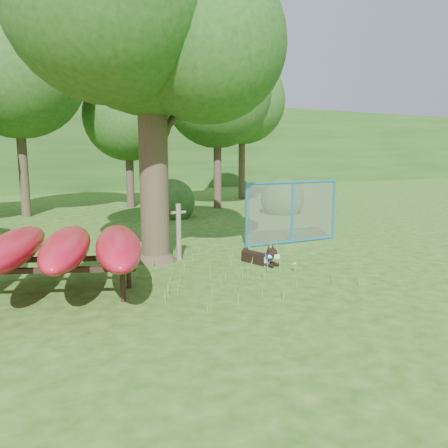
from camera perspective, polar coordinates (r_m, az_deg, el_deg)
name	(u,v)px	position (r m, az deg, el deg)	size (l,w,h in m)	color
ground	(244,286)	(8.31, 2.65, -8.11)	(80.00, 80.00, 0.00)	#224D0F
oak_tree	(147,11)	(10.47, -10.04, 25.67)	(6.03, 5.70, 8.19)	#382D1F
wooden_post	(179,230)	(10.20, -5.95, -0.84)	(0.36, 0.12, 1.33)	brown
kayak_rack	(40,248)	(8.13, -22.87, -2.86)	(4.06, 4.39, 1.14)	black
husky_dog	(262,257)	(9.88, 4.92, -4.27)	(0.50, 1.09, 0.49)	black
fence_section	(292,212)	(12.18, 8.93, 1.52)	(2.96, 0.16, 2.88)	teal
wildflower_clump	(294,264)	(9.31, 9.18, -5.24)	(0.10, 0.08, 0.21)	#4D8B2D
bg_tree_b	(16,69)	(19.13, -25.52, 17.79)	(5.20, 5.20, 8.22)	#382D1F
bg_tree_c	(128,117)	(20.66, -12.43, 13.54)	(4.00, 4.00, 6.12)	#382D1F
bg_tree_d	(217,94)	(20.16, -0.87, 16.65)	(4.80, 4.80, 7.50)	#382D1F
bg_tree_e	(242,101)	(24.21, 2.39, 15.74)	(4.60, 4.60, 7.55)	#382D1F
shrub_right	(282,213)	(18.35, 7.60, 1.39)	(1.80, 1.80, 1.80)	#224C18
shrub_mid	(172,218)	(17.12, -6.79, 0.84)	(1.80, 1.80, 1.80)	#224C18
wooded_hillside	(54,146)	(35.07, -21.38, 9.45)	(80.00, 12.00, 6.00)	#224C18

